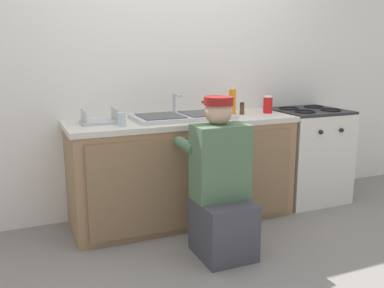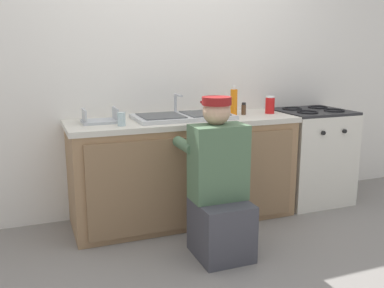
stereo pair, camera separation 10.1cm
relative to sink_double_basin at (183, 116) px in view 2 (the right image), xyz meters
name	(u,v)px [view 2 (the right image)]	position (x,y,z in m)	size (l,w,h in m)	color
ground_plane	(197,231)	(0.00, -0.30, -0.88)	(12.00, 12.00, 0.00)	gray
back_wall	(169,69)	(0.00, 0.35, 0.37)	(6.00, 0.10, 2.50)	silver
counter_cabinet	(184,172)	(0.00, -0.01, -0.47)	(1.84, 0.62, 0.82)	#997551
countertop	(183,121)	(0.00, 0.00, -0.04)	(1.88, 0.62, 0.04)	beige
sink_double_basin	(183,116)	(0.00, 0.00, 0.00)	(0.80, 0.44, 0.19)	silver
stove_range	(310,155)	(1.28, 0.00, -0.45)	(0.65, 0.62, 0.88)	silver
plumber_person	(219,191)	(0.01, -0.71, -0.42)	(0.42, 0.61, 1.10)	#3F3F47
soap_bottle_orange	(234,102)	(0.47, 0.03, 0.09)	(0.06, 0.06, 0.25)	orange
water_glass	(121,119)	(-0.54, -0.16, 0.03)	(0.06, 0.06, 0.10)	#ADC6CC
soda_cup_red	(270,105)	(0.81, -0.01, 0.06)	(0.08, 0.08, 0.15)	red
spice_bottle_pepper	(244,109)	(0.56, 0.01, 0.03)	(0.04, 0.04, 0.10)	#513823
dish_rack_tray	(100,120)	(-0.66, 0.04, 0.01)	(0.28, 0.22, 0.11)	#B2B7BC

